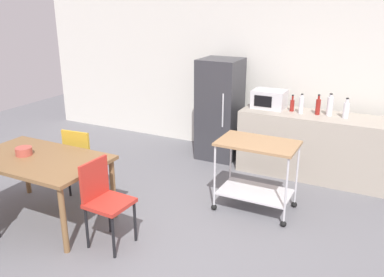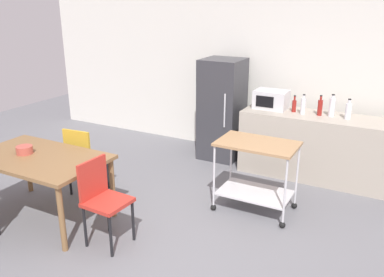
{
  "view_description": "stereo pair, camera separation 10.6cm",
  "coord_description": "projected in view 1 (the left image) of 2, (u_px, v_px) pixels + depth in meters",
  "views": [
    {
      "loc": [
        1.82,
        -2.92,
        2.39
      ],
      "look_at": [
        -0.27,
        1.2,
        0.8
      ],
      "focal_mm": 38.02,
      "sensor_mm": 36.0,
      "label": 1
    },
    {
      "loc": [
        1.91,
        -2.87,
        2.39
      ],
      "look_at": [
        -0.27,
        1.2,
        0.8
      ],
      "focal_mm": 38.02,
      "sensor_mm": 36.0,
      "label": 2
    }
  ],
  "objects": [
    {
      "name": "chair_red",
      "position": [
        104.0,
        197.0,
        4.05
      ],
      "size": [
        0.42,
        0.42,
        0.89
      ],
      "rotation": [
        0.0,
        0.0,
        1.52
      ],
      "color": "#B72D23",
      "rests_on": "ground_plane"
    },
    {
      "name": "dining_table",
      "position": [
        39.0,
        164.0,
        4.46
      ],
      "size": [
        1.5,
        0.9,
        0.75
      ],
      "color": "brown",
      "rests_on": "ground_plane"
    },
    {
      "name": "kitchen_cart",
      "position": [
        257.0,
        165.0,
        4.71
      ],
      "size": [
        0.91,
        0.57,
        0.85
      ],
      "color": "#A37A51",
      "rests_on": "ground_plane"
    },
    {
      "name": "kitchen_counter",
      "position": [
        312.0,
        145.0,
        5.68
      ],
      "size": [
        2.0,
        0.64,
        0.9
      ],
      "primitive_type": "cube",
      "color": "#A89E8E",
      "rests_on": "ground_plane"
    },
    {
      "name": "microwave",
      "position": [
        269.0,
        99.0,
        5.83
      ],
      "size": [
        0.46,
        0.35,
        0.26
      ],
      "color": "silver",
      "rests_on": "kitchen_counter"
    },
    {
      "name": "refrigerator",
      "position": [
        220.0,
        109.0,
        6.28
      ],
      "size": [
        0.6,
        0.63,
        1.55
      ],
      "color": "#333338",
      "rests_on": "ground_plane"
    },
    {
      "name": "fruit_bowl",
      "position": [
        24.0,
        151.0,
        4.5
      ],
      "size": [
        0.18,
        0.18,
        0.09
      ],
      "primitive_type": "cylinder",
      "color": "#B24C3F",
      "rests_on": "dining_table"
    },
    {
      "name": "bottle_wine",
      "position": [
        330.0,
        106.0,
        5.44
      ],
      "size": [
        0.08,
        0.08,
        0.3
      ],
      "color": "silver",
      "rests_on": "kitchen_counter"
    },
    {
      "name": "chair_mustard",
      "position": [
        83.0,
        157.0,
        5.08
      ],
      "size": [
        0.43,
        0.43,
        0.89
      ],
      "rotation": [
        0.0,
        0.0,
        3.23
      ],
      "color": "gold",
      "rests_on": "ground_plane"
    },
    {
      "name": "bottle_sparkling_water",
      "position": [
        318.0,
        106.0,
        5.5
      ],
      "size": [
        0.06,
        0.06,
        0.28
      ],
      "color": "maroon",
      "rests_on": "kitchen_counter"
    },
    {
      "name": "bottle_soy_sauce",
      "position": [
        292.0,
        105.0,
        5.67
      ],
      "size": [
        0.06,
        0.06,
        0.23
      ],
      "color": "maroon",
      "rests_on": "kitchen_counter"
    },
    {
      "name": "bottle_sesame_oil",
      "position": [
        301.0,
        105.0,
        5.54
      ],
      "size": [
        0.06,
        0.06,
        0.28
      ],
      "color": "silver",
      "rests_on": "kitchen_counter"
    },
    {
      "name": "back_wall",
      "position": [
        267.0,
        63.0,
        6.25
      ],
      "size": [
        8.4,
        0.12,
        2.9
      ],
      "primitive_type": "cube",
      "color": "silver",
      "rests_on": "ground_plane"
    },
    {
      "name": "bottle_olive_oil",
      "position": [
        346.0,
        110.0,
        5.32
      ],
      "size": [
        0.08,
        0.08,
        0.27
      ],
      "color": "silver",
      "rests_on": "kitchen_counter"
    },
    {
      "name": "ground_plane",
      "position": [
        162.0,
        254.0,
        4.02
      ],
      "size": [
        12.0,
        12.0,
        0.0
      ],
      "primitive_type": "plane",
      "color": "slate"
    }
  ]
}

